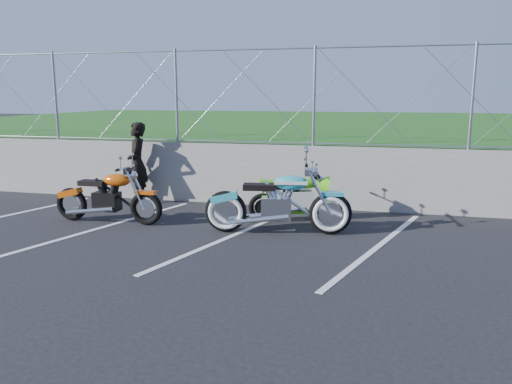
% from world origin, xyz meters
% --- Properties ---
extents(ground, '(90.00, 90.00, 0.00)m').
position_xyz_m(ground, '(0.00, 0.00, 0.00)').
color(ground, black).
rests_on(ground, ground).
extents(retaining_wall, '(30.00, 0.22, 1.30)m').
position_xyz_m(retaining_wall, '(0.00, 3.50, 0.65)').
color(retaining_wall, slate).
rests_on(retaining_wall, ground).
extents(grass_field, '(30.00, 20.00, 1.30)m').
position_xyz_m(grass_field, '(0.00, 13.50, 0.65)').
color(grass_field, '#194D14').
rests_on(grass_field, ground).
extents(chain_link_fence, '(28.00, 0.03, 2.00)m').
position_xyz_m(chain_link_fence, '(0.00, 3.50, 2.30)').
color(chain_link_fence, gray).
rests_on(chain_link_fence, retaining_wall).
extents(parking_lines, '(18.29, 4.31, 0.01)m').
position_xyz_m(parking_lines, '(1.20, 1.00, 0.00)').
color(parking_lines, silver).
rests_on(parking_lines, ground).
extents(cruiser_turquoise, '(2.50, 0.79, 1.25)m').
position_xyz_m(cruiser_turquoise, '(0.73, 1.34, 0.50)').
color(cruiser_turquoise, black).
rests_on(cruiser_turquoise, ground).
extents(naked_orange, '(2.15, 0.73, 1.07)m').
position_xyz_m(naked_orange, '(-2.45, 1.28, 0.46)').
color(naked_orange, black).
rests_on(naked_orange, ground).
extents(sportbike_green, '(1.74, 0.73, 0.93)m').
position_xyz_m(sportbike_green, '(0.88, 2.29, 0.40)').
color(sportbike_green, black).
rests_on(sportbike_green, ground).
extents(person_standing, '(0.63, 0.75, 1.76)m').
position_xyz_m(person_standing, '(-2.75, 3.02, 0.88)').
color(person_standing, black).
rests_on(person_standing, ground).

